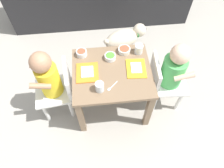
# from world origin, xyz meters

# --- Properties ---
(ground_plane) EXTENTS (7.00, 7.00, 0.00)m
(ground_plane) POSITION_xyz_m (0.00, 0.00, 0.00)
(ground_plane) COLOR #9E998E
(dining_table) EXTENTS (0.58, 0.51, 0.45)m
(dining_table) POSITION_xyz_m (0.00, 0.00, 0.37)
(dining_table) COLOR #7A6047
(dining_table) RESTS_ON ground
(seated_child_left) EXTENTS (0.31, 0.31, 0.69)m
(seated_child_left) POSITION_xyz_m (-0.45, 0.00, 0.43)
(seated_child_left) COLOR white
(seated_child_left) RESTS_ON ground
(seated_child_right) EXTENTS (0.30, 0.30, 0.66)m
(seated_child_right) POSITION_xyz_m (0.45, -0.01, 0.41)
(seated_child_right) COLOR white
(seated_child_right) RESTS_ON ground
(dog) EXTENTS (0.44, 0.28, 0.33)m
(dog) POSITION_xyz_m (0.18, 0.57, 0.22)
(dog) COLOR beige
(dog) RESTS_ON ground
(food_tray_left) EXTENTS (0.16, 0.18, 0.02)m
(food_tray_left) POSITION_xyz_m (-0.18, 0.01, 0.46)
(food_tray_left) COLOR orange
(food_tray_left) RESTS_ON dining_table
(food_tray_right) EXTENTS (0.15, 0.19, 0.02)m
(food_tray_right) POSITION_xyz_m (0.18, 0.01, 0.46)
(food_tray_right) COLOR gold
(food_tray_right) RESTS_ON dining_table
(water_cup_left) EXTENTS (0.06, 0.06, 0.07)m
(water_cup_left) POSITION_xyz_m (0.22, 0.17, 0.48)
(water_cup_left) COLOR white
(water_cup_left) RESTS_ON dining_table
(water_cup_right) EXTENTS (0.06, 0.06, 0.07)m
(water_cup_right) POSITION_xyz_m (-0.10, -0.15, 0.48)
(water_cup_right) COLOR white
(water_cup_right) RESTS_ON dining_table
(cereal_bowl_right_side) EXTENTS (0.08, 0.08, 0.04)m
(cereal_bowl_right_side) POSITION_xyz_m (-0.00, 0.13, 0.47)
(cereal_bowl_right_side) COLOR white
(cereal_bowl_right_side) RESTS_ON dining_table
(veggie_bowl_near) EXTENTS (0.09, 0.09, 0.04)m
(veggie_bowl_near) POSITION_xyz_m (0.11, 0.18, 0.47)
(veggie_bowl_near) COLOR silver
(veggie_bowl_near) RESTS_ON dining_table
(cereal_bowl_left_side) EXTENTS (0.08, 0.08, 0.04)m
(cereal_bowl_left_side) POSITION_xyz_m (-0.21, 0.19, 0.47)
(cereal_bowl_left_side) COLOR white
(cereal_bowl_left_side) RESTS_ON dining_table
(spoon_by_left_tray) EXTENTS (0.08, 0.08, 0.01)m
(spoon_by_left_tray) POSITION_xyz_m (-0.02, -0.13, 0.45)
(spoon_by_left_tray) COLOR silver
(spoon_by_left_tray) RESTS_ON dining_table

